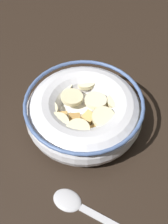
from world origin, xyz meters
The scene contains 3 objects.
ground_plane centered at (0.00, 0.00, -1.00)cm, with size 118.50×118.50×2.00cm, color black.
cereal_bowl centered at (-0.02, -0.02, 3.12)cm, with size 19.19×19.19×5.78cm.
spoon centered at (12.95, -6.88, 0.34)cm, with size 13.61×10.72×0.80cm.
Camera 1 is at (26.43, -12.57, 41.17)cm, focal length 47.07 mm.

